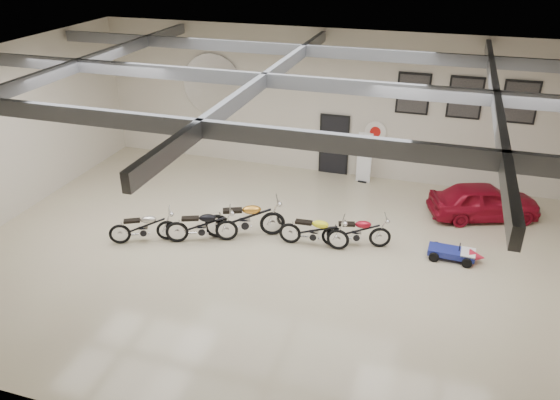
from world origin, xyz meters
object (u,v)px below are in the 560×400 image
(motorcycle_black, at_px, (202,225))
(vintage_car, at_px, (484,201))
(motorcycle_silver, at_px, (143,227))
(motorcycle_gold, at_px, (245,218))
(motorcycle_yellow, at_px, (314,230))
(motorcycle_red, at_px, (357,231))
(go_kart, at_px, (457,251))
(banner_stand, at_px, (364,157))

(motorcycle_black, relative_size, vintage_car, 0.61)
(motorcycle_silver, relative_size, motorcycle_gold, 0.82)
(motorcycle_black, xyz_separation_m, motorcycle_gold, (1.04, 0.63, 0.07))
(motorcycle_yellow, bearing_deg, motorcycle_red, 14.64)
(motorcycle_yellow, bearing_deg, motorcycle_gold, 178.39)
(go_kart, bearing_deg, banner_stand, 129.81)
(go_kart, bearing_deg, motorcycle_yellow, -170.54)
(motorcycle_black, bearing_deg, vintage_car, 5.55)
(motorcycle_red, height_order, go_kart, motorcycle_red)
(motorcycle_silver, xyz_separation_m, motorcycle_yellow, (4.57, 1.17, 0.02))
(banner_stand, relative_size, vintage_car, 0.56)
(go_kart, bearing_deg, motorcycle_silver, -166.40)
(motorcycle_silver, distance_m, motorcycle_gold, 2.82)
(motorcycle_silver, height_order, vintage_car, vintage_car)
(motorcycle_yellow, bearing_deg, vintage_car, 32.53)
(banner_stand, bearing_deg, motorcycle_gold, -112.84)
(banner_stand, distance_m, vintage_car, 4.17)
(motorcycle_gold, bearing_deg, motorcycle_red, -15.82)
(motorcycle_silver, xyz_separation_m, vintage_car, (9.03, 4.31, 0.07))
(motorcycle_silver, bearing_deg, motorcycle_yellow, -12.71)
(go_kart, distance_m, vintage_car, 2.79)
(vintage_car, bearing_deg, motorcycle_silver, 95.43)
(motorcycle_silver, relative_size, motorcycle_black, 0.94)
(motorcycle_black, relative_size, motorcycle_red, 1.06)
(banner_stand, height_order, motorcycle_silver, banner_stand)
(motorcycle_silver, height_order, go_kart, motorcycle_silver)
(motorcycle_yellow, height_order, go_kart, motorcycle_yellow)
(motorcycle_silver, height_order, motorcycle_red, motorcycle_red)
(banner_stand, xyz_separation_m, motorcycle_red, (0.53, -4.30, -0.42))
(motorcycle_black, distance_m, motorcycle_yellow, 3.11)
(motorcycle_black, relative_size, motorcycle_yellow, 1.03)
(vintage_car, bearing_deg, motorcycle_black, 96.87)
(motorcycle_red, height_order, vintage_car, vintage_car)
(banner_stand, bearing_deg, motorcycle_black, -118.27)
(motorcycle_silver, bearing_deg, motorcycle_red, -12.13)
(motorcycle_black, distance_m, motorcycle_red, 4.27)
(motorcycle_gold, relative_size, go_kart, 1.51)
(banner_stand, bearing_deg, go_kart, -46.80)
(motorcycle_red, bearing_deg, banner_stand, 82.98)
(motorcycle_red, xyz_separation_m, vintage_car, (3.35, 2.80, 0.07))
(motorcycle_black, xyz_separation_m, motorcycle_yellow, (3.03, 0.67, -0.01))
(motorcycle_black, height_order, motorcycle_yellow, motorcycle_black)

